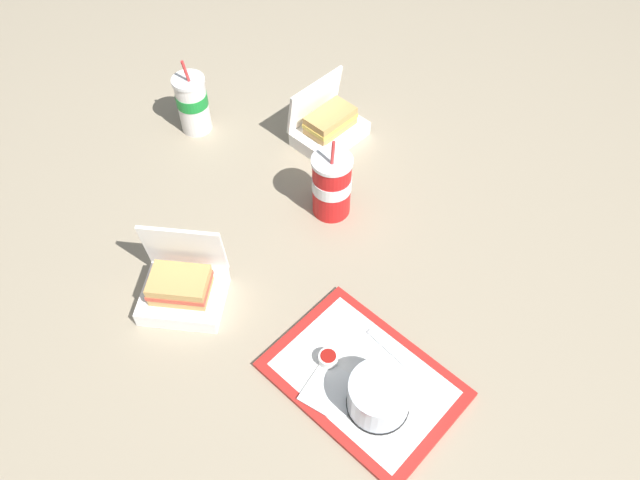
% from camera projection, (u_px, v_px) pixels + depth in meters
% --- Properties ---
extents(ground_plane, '(3.20, 3.20, 0.00)m').
position_uv_depth(ground_plane, '(319.00, 254.00, 1.45)').
color(ground_plane, gray).
extents(food_tray, '(0.38, 0.28, 0.01)m').
position_uv_depth(food_tray, '(363.00, 379.00, 1.25)').
color(food_tray, red).
rests_on(food_tray, ground_plane).
extents(cake_container, '(0.12, 0.12, 0.08)m').
position_uv_depth(cake_container, '(379.00, 396.00, 1.18)').
color(cake_container, black).
rests_on(cake_container, food_tray).
extents(ketchup_cup, '(0.04, 0.04, 0.02)m').
position_uv_depth(ketchup_cup, '(328.00, 358.00, 1.25)').
color(ketchup_cup, white).
rests_on(ketchup_cup, food_tray).
extents(napkin_stack, '(0.11, 0.11, 0.00)m').
position_uv_depth(napkin_stack, '(332.00, 391.00, 1.22)').
color(napkin_stack, white).
rests_on(napkin_stack, food_tray).
extents(plastic_fork, '(0.11, 0.03, 0.00)m').
position_uv_depth(plastic_fork, '(388.00, 348.00, 1.28)').
color(plastic_fork, white).
rests_on(plastic_fork, food_tray).
extents(clamshell_sandwich_left, '(0.23, 0.22, 0.18)m').
position_uv_depth(clamshell_sandwich_left, '(182.00, 288.00, 1.34)').
color(clamshell_sandwich_left, white).
rests_on(clamshell_sandwich_left, ground_plane).
extents(clamshell_sandwich_center, '(0.15, 0.19, 0.17)m').
position_uv_depth(clamshell_sandwich_center, '(328.00, 126.00, 1.66)').
color(clamshell_sandwich_center, white).
rests_on(clamshell_sandwich_center, ground_plane).
extents(soda_cup_center, '(0.10, 0.10, 0.23)m').
position_uv_depth(soda_cup_center, '(332.00, 185.00, 1.47)').
color(soda_cup_center, red).
rests_on(soda_cup_center, ground_plane).
extents(soda_cup_front, '(0.09, 0.09, 0.22)m').
position_uv_depth(soda_cup_front, '(193.00, 103.00, 1.66)').
color(soda_cup_front, white).
rests_on(soda_cup_front, ground_plane).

